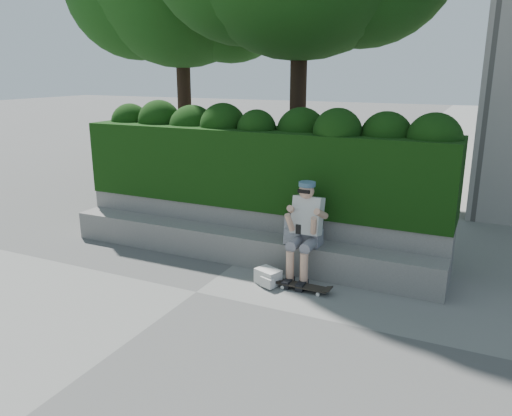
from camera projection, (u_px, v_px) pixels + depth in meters
The scene contains 8 objects.
ground at pixel (196, 292), 6.58m from camera, with size 80.00×80.00×0.00m, color slate.
bench_ledge at pixel (239, 247), 7.61m from camera, with size 6.00×0.45×0.45m, color gray.
planter_wall at pixel (253, 229), 7.99m from camera, with size 6.00×0.50×0.75m, color gray.
hedge at pixel (259, 166), 7.92m from camera, with size 6.00×1.00×1.20m, color black.
person at pixel (306, 227), 6.85m from camera, with size 0.40×0.76×1.38m.
skateboard at pixel (302, 286), 6.62m from camera, with size 0.72×0.19×0.07m.
backpack_plaid at pixel (295, 229), 7.02m from camera, with size 0.29×0.16×0.43m, color #A4A4A9.
backpack_ground at pixel (268, 277), 6.81m from camera, with size 0.33×0.23×0.21m, color silver.
Camera 1 is at (3.31, -5.12, 2.83)m, focal length 35.00 mm.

